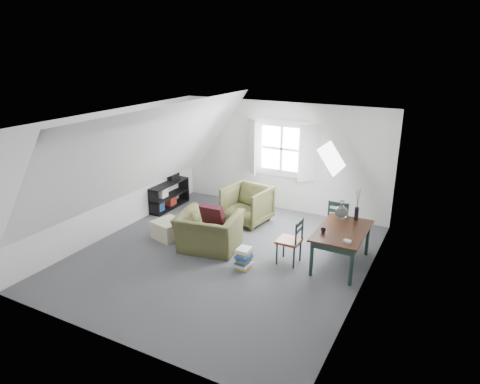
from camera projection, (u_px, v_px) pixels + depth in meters
The scene contains 24 objects.
floor at pixel (223, 256), 7.88m from camera, with size 5.50×5.50×0.00m, color #48484D.
ceiling at pixel (221, 120), 7.07m from camera, with size 5.50×5.50×0.00m, color white.
wall_back at pixel (282, 157), 9.77m from camera, with size 5.00×5.00×0.00m, color silver.
wall_front at pixel (108, 257), 5.17m from camera, with size 5.00×5.00×0.00m, color silver.
wall_left at pixel (114, 173), 8.58m from camera, with size 5.50×5.50×0.00m, color silver.
wall_right at pixel (367, 217), 6.37m from camera, with size 5.50×5.50×0.00m, color silver.
slope_left at pixel (150, 152), 7.99m from camera, with size 5.50×5.50×0.00m, color white.
slope_right at pixel (308, 175), 6.62m from camera, with size 5.50×5.50×0.00m, color white.
dormer_window at pixel (281, 149), 9.65m from camera, with size 1.71×0.35×1.30m.
skylight at pixel (332, 158), 7.72m from camera, with size 0.55×0.75×0.04m, color white.
armchair_near at pixel (209, 249), 8.13m from camera, with size 1.10×0.97×0.72m, color #484926.
armchair_far at pixel (247, 222), 9.37m from camera, with size 0.87×0.90×0.82m, color #484926.
throw_pillow at pixel (213, 216), 8.05m from camera, with size 0.45×0.13×0.45m, color #3D1018.
ottoman at pixel (169, 229), 8.57m from camera, with size 0.54×0.54×0.36m, color #C1B390.
dining_table at pixel (342, 234), 7.37m from camera, with size 0.81×1.34×0.67m.
demijohn at pixel (341, 212), 7.74m from camera, with size 0.24×0.24×0.34m.
vase_twigs at pixel (357, 213), 7.72m from camera, with size 0.08×0.08×0.59m.
cup at pixel (323, 233), 7.20m from camera, with size 0.09×0.09×0.09m, color black.
paper_box at pixel (347, 241), 6.87m from camera, with size 0.11×0.08×0.04m, color white.
dining_chair_far at pixel (339, 221), 8.17m from camera, with size 0.44×0.44×0.93m.
dining_chair_near at pixel (291, 240), 7.48m from camera, with size 0.39×0.39×0.84m.
media_shelf at pixel (167, 197), 10.11m from camera, with size 0.40×1.20×0.61m.
electronics_box at pixel (173, 176), 10.22m from camera, with size 0.18×0.25×0.20m, color black.
magazine_stack at pixel (244, 258), 7.38m from camera, with size 0.28×0.33×0.37m.
Camera 1 is at (3.57, -6.11, 3.68)m, focal length 32.00 mm.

